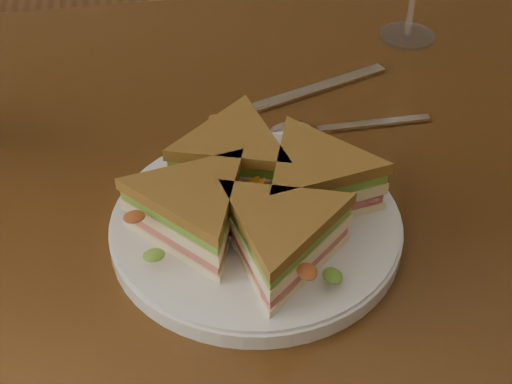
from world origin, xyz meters
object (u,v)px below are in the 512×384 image
table (244,231)px  knife (304,93)px  sandwich_wedges (256,196)px  spoon (311,130)px  plate (256,226)px

table → knife: size_ratio=5.78×
table → sandwich_wedges: 0.18m
spoon → knife: bearing=82.2°
plate → knife: 0.24m
sandwich_wedges → knife: size_ratio=1.30×
plate → spoon: 0.17m
table → plate: size_ratio=4.45×
table → knife: 0.18m
table → spoon: 0.14m
table → sandwich_wedges: sandwich_wedges is taller
sandwich_wedges → spoon: 0.18m
plate → sandwich_wedges: 0.04m
table → sandwich_wedges: (-0.01, -0.11, 0.14)m
plate → sandwich_wedges: (0.00, 0.00, 0.04)m
sandwich_wedges → knife: (0.10, 0.22, -0.04)m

